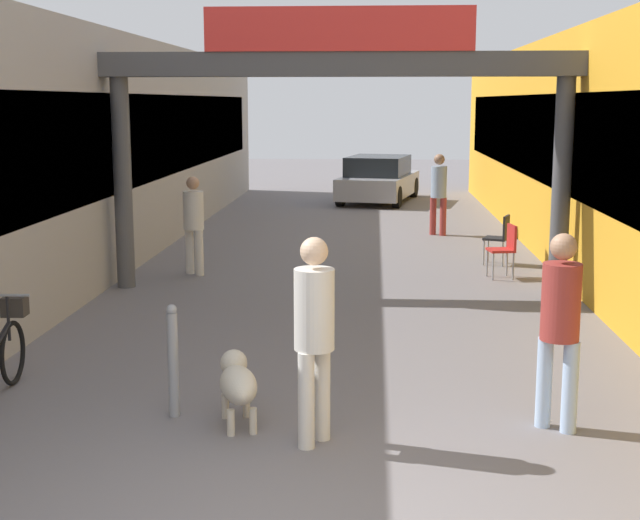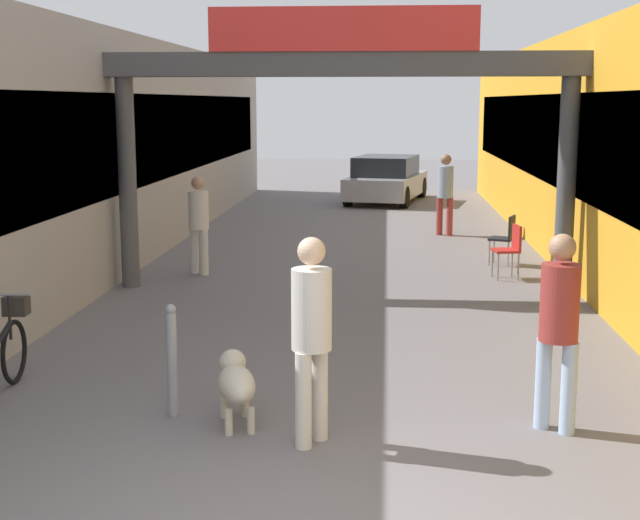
{
  "view_description": "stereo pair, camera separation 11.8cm",
  "coord_description": "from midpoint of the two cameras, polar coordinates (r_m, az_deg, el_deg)",
  "views": [
    {
      "loc": [
        0.55,
        -5.16,
        2.89
      ],
      "look_at": [
        0.0,
        3.71,
        1.3
      ],
      "focal_mm": 50.0,
      "sensor_mm": 36.0,
      "label": 1
    },
    {
      "loc": [
        0.66,
        -5.15,
        2.89
      ],
      "look_at": [
        0.0,
        3.71,
        1.3
      ],
      "focal_mm": 50.0,
      "sensor_mm": 36.0,
      "label": 2
    }
  ],
  "objects": [
    {
      "name": "pedestrian_carrying_crate",
      "position": [
        15.07,
        -7.55,
        2.64
      ],
      "size": [
        0.48,
        0.48,
        1.66
      ],
      "color": "silver",
      "rests_on": "ground_plane"
    },
    {
      "name": "cafe_chair_red_nearer",
      "position": [
        14.96,
        12.32,
        0.87
      ],
      "size": [
        0.46,
        0.46,
        0.89
      ],
      "color": "gray",
      "rests_on": "ground_plane"
    },
    {
      "name": "pedestrian_elderly_walking",
      "position": [
        19.54,
        8.19,
        4.53
      ],
      "size": [
        0.46,
        0.46,
        1.77
      ],
      "color": "#99332D",
      "rests_on": "ground_plane"
    },
    {
      "name": "storefront_right",
      "position": [
        16.79,
        19.91,
        6.54
      ],
      "size": [
        3.0,
        26.0,
        4.02
      ],
      "color": "gold",
      "rests_on": "ground_plane"
    },
    {
      "name": "arcade_sign_gateway",
      "position": [
        13.54,
        1.75,
        10.67
      ],
      "size": [
        7.4,
        0.47,
        4.25
      ],
      "color": "#4C4C4F",
      "rests_on": "ground_plane"
    },
    {
      "name": "storefront_left",
      "position": [
        17.16,
        -15.23,
        6.85
      ],
      "size": [
        3.0,
        26.0,
        4.02
      ],
      "color": "#9E9993",
      "rests_on": "ground_plane"
    },
    {
      "name": "pedestrian_companion",
      "position": [
        8.05,
        15.46,
        -3.67
      ],
      "size": [
        0.47,
        0.47,
        1.77
      ],
      "color": "#A5BFE0",
      "rests_on": "ground_plane"
    },
    {
      "name": "cafe_chair_black_farther",
      "position": [
        16.19,
        12.02,
        1.56
      ],
      "size": [
        0.51,
        0.51,
        0.89
      ],
      "color": "gray",
      "rests_on": "ground_plane"
    },
    {
      "name": "parked_car_silver",
      "position": [
        26.02,
        4.4,
        5.15
      ],
      "size": [
        2.51,
        4.27,
        1.33
      ],
      "color": "#99999E",
      "rests_on": "ground_plane"
    },
    {
      "name": "bollard_post_metal",
      "position": [
        8.36,
        -9.06,
        -6.3
      ],
      "size": [
        0.1,
        0.1,
        1.07
      ],
      "color": "gray",
      "rests_on": "ground_plane"
    },
    {
      "name": "pedestrian_with_dog",
      "position": [
        7.47,
        -0.09,
        -4.28
      ],
      "size": [
        0.47,
        0.47,
        1.79
      ],
      "color": "silver",
      "rests_on": "ground_plane"
    },
    {
      "name": "dog_on_leash",
      "position": [
        8.15,
        -4.99,
        -7.77
      ],
      "size": [
        0.52,
        0.88,
        0.62
      ],
      "color": "beige",
      "rests_on": "ground_plane"
    }
  ]
}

